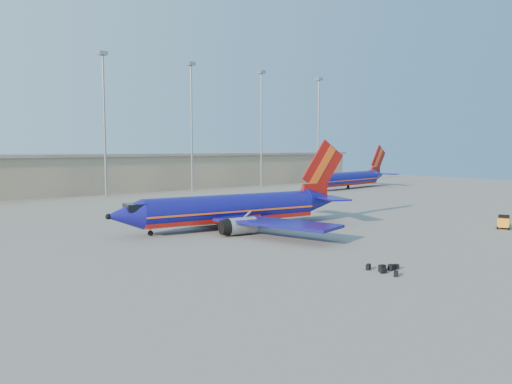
# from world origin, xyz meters

# --- Properties ---
(ground) EXTENTS (220.00, 220.00, 0.00)m
(ground) POSITION_xyz_m (0.00, 0.00, 0.00)
(ground) COLOR slate
(ground) RESTS_ON ground
(terminal_building) EXTENTS (122.00, 16.00, 8.50)m
(terminal_building) POSITION_xyz_m (10.00, 58.00, 4.32)
(terminal_building) COLOR gray
(terminal_building) RESTS_ON ground
(light_mast_row) EXTENTS (101.60, 1.60, 28.65)m
(light_mast_row) POSITION_xyz_m (5.00, 46.00, 17.55)
(light_mast_row) COLOR gray
(light_mast_row) RESTS_ON ground
(aircraft_main) EXTENTS (32.40, 30.97, 11.01)m
(aircraft_main) POSITION_xyz_m (-7.20, -1.40, 2.35)
(aircraft_main) COLOR navy
(aircraft_main) RESTS_ON ground
(aircraft_second) EXTENTS (31.24, 12.10, 10.60)m
(aircraft_second) POSITION_xyz_m (49.13, 29.33, 2.43)
(aircraft_second) COLOR navy
(aircraft_second) RESTS_ON ground
(baggage_tug) EXTENTS (2.68, 2.19, 1.67)m
(baggage_tug) POSITION_xyz_m (18.16, -22.18, 0.87)
(baggage_tug) COLOR orange
(baggage_tug) RESTS_ON ground
(luggage_pile) EXTENTS (2.54, 3.23, 0.55)m
(luggage_pile) POSITION_xyz_m (-10.59, -26.40, 0.22)
(luggage_pile) COLOR black
(luggage_pile) RESTS_ON ground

